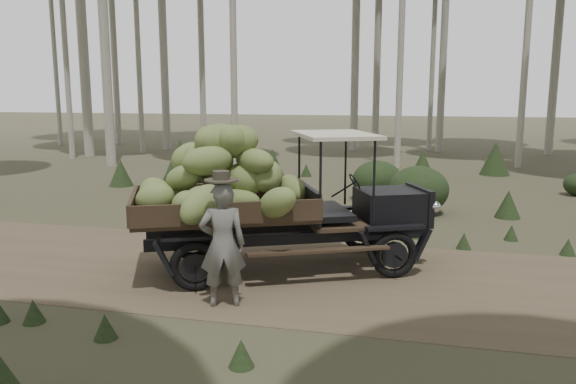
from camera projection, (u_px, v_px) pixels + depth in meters
The scene contains 5 objects.
ground at pixel (336, 278), 8.51m from camera, with size 120.00×120.00×0.00m, color #473D2B.
dirt_track at pixel (336, 278), 8.51m from camera, with size 70.00×4.00×0.01m, color brown.
banana_truck at pixel (249, 185), 8.59m from camera, with size 4.85×3.40×2.40m.
farmer at pixel (223, 243), 7.27m from camera, with size 0.71×0.59×1.80m.
undergrowth at pixel (314, 226), 9.57m from camera, with size 22.83×24.72×1.38m.
Camera 1 is at (1.20, -8.09, 2.78)m, focal length 35.00 mm.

